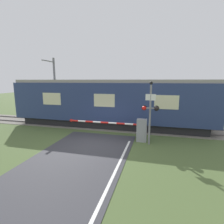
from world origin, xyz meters
name	(u,v)px	position (x,y,z in m)	size (l,w,h in m)	color
ground_plane	(93,144)	(0.00, 0.00, 0.00)	(80.00, 80.00, 0.00)	#4C6033
track_bed	(111,126)	(0.00, 4.25, 0.02)	(36.00, 3.20, 0.13)	slate
train	(109,103)	(-0.17, 4.25, 1.93)	(15.71, 2.85, 3.76)	black
crossing_barrier	(136,129)	(2.39, 1.22, 0.75)	(5.14, 0.44, 1.40)	gray
signal_post	(150,109)	(3.19, 0.83, 2.09)	(0.98, 0.26, 3.66)	gray
catenary_pole	(55,87)	(-6.42, 6.37, 3.08)	(0.20, 1.90, 5.87)	slate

